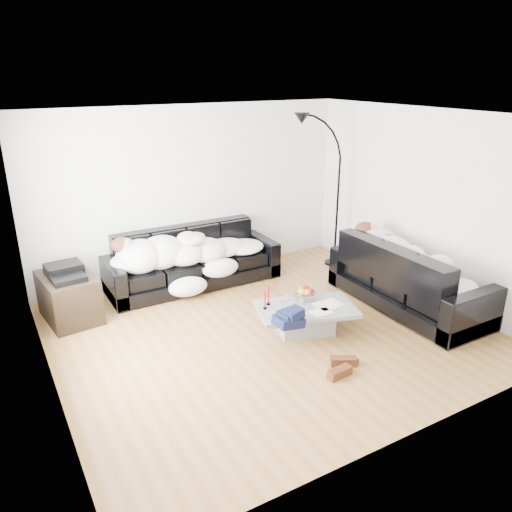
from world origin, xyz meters
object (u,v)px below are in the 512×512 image
wine_glass_b (283,306)px  floor_lamp (338,200)px  wine_glass_c (301,304)px  av_cabinet (69,297)px  sleeper_back (193,245)px  sofa_back (193,258)px  candle_left (265,300)px  sleeper_right (411,261)px  candle_right (268,295)px  stereo (65,271)px  wine_glass_a (288,302)px  shoes (342,367)px  fruit_bowl (305,293)px  coffee_table (306,320)px  sofa_right (409,275)px

wine_glass_b → floor_lamp: (2.09, 1.65, 0.67)m
wine_glass_c → av_cabinet: 2.99m
sleeper_back → wine_glass_b: 2.01m
sofa_back → av_cabinet: 1.85m
candle_left → sleeper_right: bearing=-7.7°
candle_right → stereo: stereo is taller
sleeper_back → wine_glass_a: 1.98m
candle_right → shoes: size_ratio=0.52×
sleeper_right → wine_glass_c: sleeper_right is taller
wine_glass_c → floor_lamp: floor_lamp is taller
sleeper_right → wine_glass_c: (-1.73, 0.04, -0.23)m
candle_left → stereo: 2.57m
candle_right → stereo: bearing=143.6°
shoes → sleeper_back: bearing=105.2°
wine_glass_c → floor_lamp: bearing=42.6°
sleeper_back → floor_lamp: floor_lamp is taller
sleeper_back → sofa_back: bearing=90.0°
floor_lamp → shoes: bearing=-140.1°
fruit_bowl → stereo: bearing=147.9°
wine_glass_c → candle_right: bearing=130.2°
sleeper_right → wine_glass_c: size_ratio=12.66×
candle_right → av_cabinet: size_ratio=0.29×
wine_glass_a → av_cabinet: size_ratio=0.19×
stereo → floor_lamp: size_ratio=0.20×
sleeper_right → shoes: (-1.79, -0.82, -0.60)m
stereo → fruit_bowl: bearing=-37.4°
coffee_table → candle_right: size_ratio=4.68×
coffee_table → wine_glass_b: size_ratio=7.38×
sleeper_right → shoes: size_ratio=3.98×
sleeper_back → wine_glass_b: bearing=-81.4°
sleeper_right → stereo: 4.50m
sleeper_right → av_cabinet: (-4.08, 1.90, -0.35)m
fruit_bowl → av_cabinet: size_ratio=0.31×
av_cabinet → candle_right: bearing=-43.1°
candle_right → floor_lamp: size_ratio=0.12×
sofa_right → fruit_bowl: bearing=79.4°
candle_right → av_cabinet: 2.59m
sofa_back → wine_glass_a: bearing=-78.5°
coffee_table → sleeper_right: bearing=-2.7°
sofa_back → coffee_table: 2.17m
sofa_right → fruit_bowl: 1.54m
sofa_right → shoes: (-1.79, -0.82, -0.40)m
sleeper_back → stereo: sleeper_back is taller
candle_right → sofa_right: bearing=-10.2°
coffee_table → fruit_bowl: 0.35m
fruit_bowl → floor_lamp: floor_lamp is taller
stereo → sleeper_back: bearing=0.8°
wine_glass_a → shoes: 1.06m
shoes → av_cabinet: 3.57m
sleeper_back → fruit_bowl: (0.74, -1.81, -0.21)m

